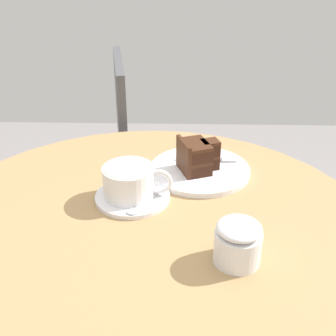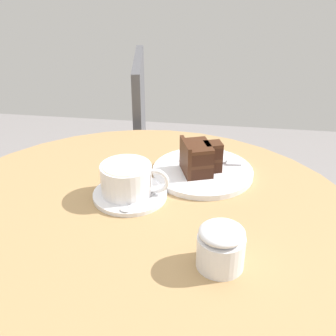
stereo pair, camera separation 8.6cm
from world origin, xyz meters
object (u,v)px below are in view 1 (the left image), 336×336
(napkin, at_px, (202,164))
(coffee_cup, at_px, (130,181))
(saucer, at_px, (133,197))
(teaspoon, at_px, (141,205))
(cafe_chair, at_px, (96,160))
(cake_plate, at_px, (200,170))
(cake_slice, at_px, (196,156))
(sugar_pot, at_px, (238,242))
(fork, at_px, (213,159))

(napkin, bearing_deg, coffee_cup, -135.75)
(saucer, distance_m, teaspoon, 0.05)
(coffee_cup, xyz_separation_m, cafe_chair, (-0.18, 0.55, -0.24))
(cake_plate, bearing_deg, coffee_cup, -141.85)
(saucer, bearing_deg, napkin, 45.23)
(cake_slice, xyz_separation_m, cafe_chair, (-0.32, 0.45, -0.25))
(teaspoon, bearing_deg, saucer, -119.64)
(coffee_cup, relative_size, napkin, 0.77)
(cake_plate, height_order, cafe_chair, cafe_chair)
(coffee_cup, bearing_deg, sugar_pot, -43.59)
(cafe_chair, bearing_deg, napkin, 30.31)
(napkin, bearing_deg, teaspoon, -123.68)
(napkin, relative_size, sugar_pot, 2.36)
(saucer, height_order, napkin, saucer)
(saucer, relative_size, teaspoon, 1.70)
(cake_plate, bearing_deg, napkin, 77.48)
(coffee_cup, distance_m, cake_plate, 0.18)
(teaspoon, bearing_deg, napkin, 179.44)
(saucer, relative_size, cake_slice, 1.56)
(coffee_cup, xyz_separation_m, teaspoon, (0.02, -0.04, -0.03))
(napkin, xyz_separation_m, cafe_chair, (-0.33, 0.40, -0.20))
(teaspoon, xyz_separation_m, fork, (0.15, 0.19, 0.00))
(teaspoon, bearing_deg, fork, 174.70)
(cake_plate, relative_size, cake_slice, 2.31)
(cake_slice, xyz_separation_m, fork, (0.04, 0.05, -0.03))
(cake_slice, bearing_deg, teaspoon, -127.49)
(cafe_chair, relative_size, sugar_pot, 11.22)
(saucer, height_order, cake_slice, cake_slice)
(coffee_cup, relative_size, cafe_chair, 0.16)
(saucer, bearing_deg, cafe_chair, 108.98)
(cake_plate, bearing_deg, sugar_pot, -80.80)
(fork, bearing_deg, sugar_pot, -89.07)
(saucer, height_order, teaspoon, teaspoon)
(coffee_cup, xyz_separation_m, napkin, (0.15, 0.15, -0.04))
(fork, bearing_deg, coffee_cup, -141.57)
(cake_plate, distance_m, cafe_chair, 0.58)
(cake_plate, distance_m, fork, 0.05)
(coffee_cup, distance_m, fork, 0.23)
(fork, xyz_separation_m, sugar_pot, (0.01, -0.33, 0.02))
(coffee_cup, height_order, cake_plate, coffee_cup)
(saucer, xyz_separation_m, cafe_chair, (-0.19, 0.55, -0.20))
(saucer, relative_size, coffee_cup, 1.09)
(cake_slice, bearing_deg, napkin, 70.23)
(cake_slice, relative_size, sugar_pot, 1.27)
(cake_plate, distance_m, sugar_pot, 0.30)
(coffee_cup, bearing_deg, cake_plate, 38.15)
(teaspoon, xyz_separation_m, cake_slice, (0.11, 0.14, 0.03))
(cafe_chair, bearing_deg, cake_slice, 25.89)
(saucer, distance_m, cake_plate, 0.18)
(cake_slice, height_order, cafe_chair, cafe_chair)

